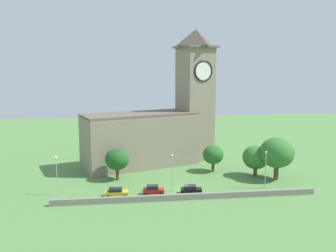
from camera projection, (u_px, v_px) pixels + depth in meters
name	position (u px, v px, depth m)	size (l,w,h in m)	color
ground_plane	(172.00, 169.00, 87.46)	(200.00, 200.00, 0.00)	#517F42
church	(160.00, 123.00, 92.17)	(35.62, 20.94, 34.09)	gray
quay_barrier	(187.00, 197.00, 67.02)	(49.46, 0.70, 1.14)	gray
car_yellow	(116.00, 192.00, 68.58)	(4.49, 2.34, 1.66)	gold
car_red	(153.00, 190.00, 69.64)	(4.20, 2.39, 1.84)	red
car_black	(191.00, 189.00, 70.31)	(4.29, 2.59, 1.63)	black
streetlamp_west_end	(56.00, 170.00, 68.72)	(0.44, 0.44, 7.60)	#9EA0A5
streetlamp_west_mid	(172.00, 167.00, 70.99)	(0.44, 0.44, 7.49)	#9EA0A5
streetlamp_central	(266.00, 164.00, 72.55)	(0.44, 0.44, 7.78)	#9EA0A5
tree_churchyard	(117.00, 159.00, 78.37)	(5.18, 5.18, 6.96)	brown
tree_riverside_east	(213.00, 155.00, 84.92)	(4.89, 4.89, 6.30)	brown
tree_riverside_west	(256.00, 157.00, 81.13)	(5.89, 5.89, 7.06)	brown
tree_by_tower	(277.00, 153.00, 78.49)	(7.39, 7.39, 9.38)	brown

